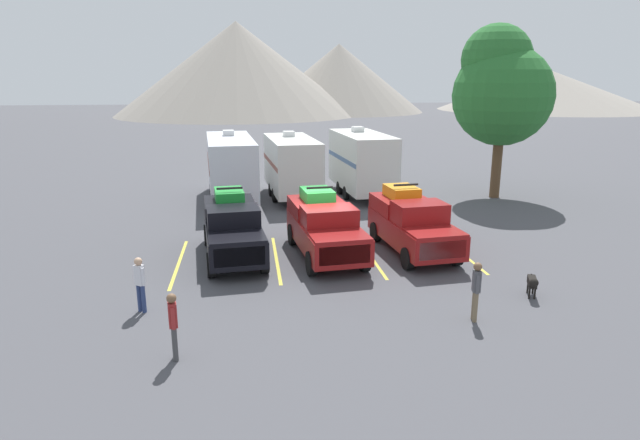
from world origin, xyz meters
TOP-DOWN VIEW (x-y plane):
  - ground_plane at (0.00, 0.00)m, footprint 240.00×240.00m
  - pickup_truck_a at (-3.43, 0.10)m, footprint 2.55×5.65m
  - pickup_truck_b at (0.07, -0.20)m, footprint 2.63×5.57m
  - pickup_truck_c at (3.55, -0.12)m, footprint 2.57×5.38m
  - lot_stripe_a at (-5.45, -0.41)m, footprint 0.12×5.50m
  - lot_stripe_b at (-1.82, -0.41)m, footprint 0.12×5.50m
  - lot_stripe_c at (1.82, -0.41)m, footprint 0.12×5.50m
  - lot_stripe_d at (5.45, -0.41)m, footprint 0.12×5.50m
  - camper_trailer_a at (-3.70, 9.98)m, footprint 2.98×8.80m
  - camper_trailer_b at (-0.32, 10.07)m, footprint 2.91×7.60m
  - camper_trailer_c at (3.70, 10.14)m, footprint 2.90×7.61m
  - person_a at (3.46, -6.55)m, footprint 0.25×0.38m
  - person_b at (-6.01, -4.68)m, footprint 0.32×0.30m
  - person_c at (-4.69, -7.66)m, footprint 0.24×0.38m
  - dog at (5.93, -5.22)m, footprint 0.51×0.89m
  - tree_a at (11.13, 8.88)m, footprint 5.46×5.46m
  - mountain_ridge at (3.38, 82.80)m, footprint 158.69×48.93m

SIDE VIEW (x-z plane):
  - ground_plane at x=0.00m, z-range 0.00..0.00m
  - lot_stripe_a at x=-5.45m, z-range 0.00..0.01m
  - lot_stripe_b at x=-1.82m, z-range 0.00..0.01m
  - lot_stripe_c at x=1.82m, z-range 0.00..0.01m
  - lot_stripe_d at x=5.45m, z-range 0.00..0.01m
  - dog at x=5.93m, z-range 0.13..0.86m
  - person_b at x=-6.01m, z-range 0.13..1.81m
  - person_c at x=-4.69m, z-range 0.13..1.86m
  - person_a at x=3.46m, z-range 0.13..1.88m
  - pickup_truck_c at x=3.55m, z-range -0.12..2.45m
  - pickup_truck_b at x=0.07m, z-range -0.11..2.44m
  - pickup_truck_a at x=-3.43m, z-range -0.11..2.45m
  - camper_trailer_b at x=-0.32m, z-range 0.10..3.80m
  - camper_trailer_a at x=-3.70m, z-range 0.10..3.90m
  - camper_trailer_c at x=3.70m, z-range 0.10..4.00m
  - tree_a at x=11.13m, z-range 1.40..10.92m
  - mountain_ridge at x=3.38m, z-range -1.42..14.62m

